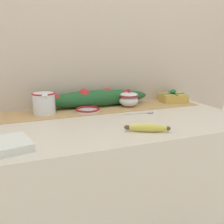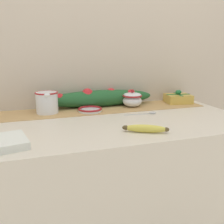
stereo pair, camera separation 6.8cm
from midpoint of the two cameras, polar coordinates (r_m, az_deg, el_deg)
countertop at (r=1.41m, az=-0.92°, el=-19.57°), size 1.29×0.69×0.90m
back_wall at (r=1.52m, az=-6.00°, el=12.99°), size 2.09×0.04×2.40m
table_runner at (r=1.42m, az=-4.11°, el=0.65°), size 1.19×0.23×0.00m
cream_pitcher at (r=1.35m, az=-16.68°, el=2.08°), size 0.12×0.14×0.12m
sugar_bowl at (r=1.47m, az=2.55°, el=2.99°), size 0.11×0.11×0.10m
small_dish at (r=1.35m, az=-7.01°, el=0.46°), size 0.13×0.13×0.02m
banana at (r=1.03m, az=6.19°, el=-3.65°), size 0.18×0.11×0.03m
spoon at (r=1.33m, az=6.81°, el=-0.13°), size 0.17×0.04×0.01m
napkin_stack at (r=0.94m, az=-25.23°, el=-6.91°), size 0.19×0.19×0.03m
gift_box at (r=1.64m, az=12.59°, el=3.22°), size 0.17×0.15×0.08m
poinsettia_garland at (r=1.47m, az=-4.95°, el=3.20°), size 0.66×0.11×0.11m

